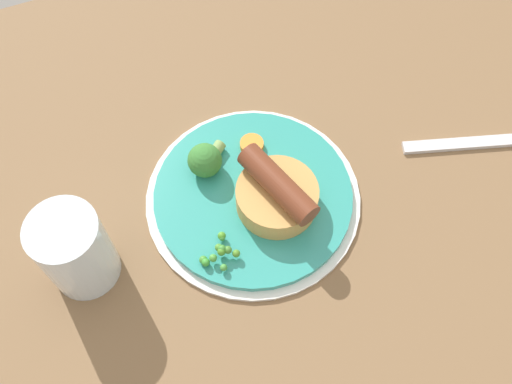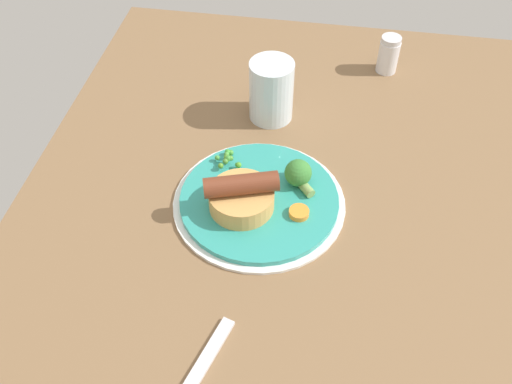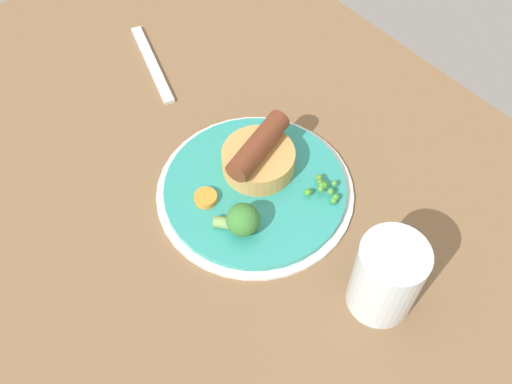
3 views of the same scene
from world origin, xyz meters
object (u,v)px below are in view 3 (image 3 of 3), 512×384
dinner_plate (255,190)px  drinking_glass (386,277)px  sausage_pudding (258,156)px  fork (152,64)px  broccoli_floret_near (242,220)px  pea_pile (323,188)px  carrot_slice_0 (206,198)px

dinner_plate → drinking_glass: bearing=3.6°
drinking_glass → sausage_pudding: bearing=177.6°
fork → drinking_glass: 49.63cm
broccoli_floret_near → drinking_glass: bearing=-18.5°
pea_pile → drinking_glass: drinking_glass is taller
carrot_slice_0 → dinner_plate: bearing=69.4°
sausage_pudding → carrot_slice_0: (-0.27, -8.41, -1.86)cm
sausage_pudding → carrot_slice_0: size_ratio=3.75×
broccoli_floret_near → drinking_glass: (16.69, 6.61, 1.97)cm
sausage_pudding → broccoli_floret_near: 9.63cm
sausage_pudding → fork: sausage_pudding is taller
pea_pile → broccoli_floret_near: size_ratio=0.84×
broccoli_floret_near → drinking_glass: drinking_glass is taller
broccoli_floret_near → fork: (-32.64, 8.50, -3.07)cm
broccoli_floret_near → carrot_slice_0: size_ratio=1.82×
dinner_plate → sausage_pudding: (-2.04, 2.25, 3.15)cm
dinner_plate → carrot_slice_0: size_ratio=8.79×
dinner_plate → fork: (-28.75, 3.18, -0.27)cm
dinner_plate → carrot_slice_0: carrot_slice_0 is taller
pea_pile → fork: pea_pile is taller
dinner_plate → drinking_glass: (20.59, 1.30, 4.77)cm
carrot_slice_0 → drinking_glass: bearing=18.0°
dinner_plate → carrot_slice_0: bearing=-110.6°
dinner_plate → broccoli_floret_near: (3.90, -5.32, 2.80)cm
carrot_slice_0 → fork: 28.08cm
sausage_pudding → broccoli_floret_near: sausage_pudding is taller
sausage_pudding → drinking_glass: 22.71cm
fork → drinking_glass: size_ratio=1.69×
pea_pile → fork: size_ratio=0.25×
dinner_plate → carrot_slice_0: 6.70cm
pea_pile → carrot_slice_0: size_ratio=1.54×
dinner_plate → pea_pile: 8.89cm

